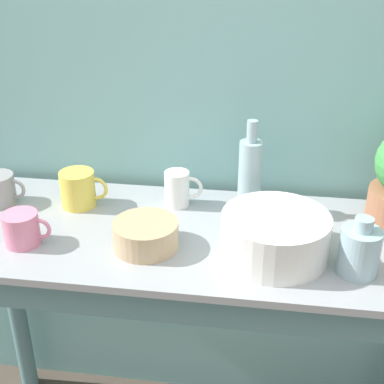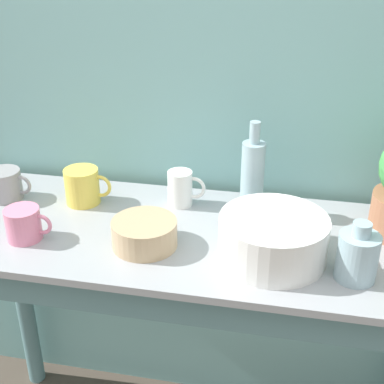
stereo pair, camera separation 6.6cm
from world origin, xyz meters
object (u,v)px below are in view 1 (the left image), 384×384
mug_pink (22,229)px  mug_yellow (79,189)px  bowl_wash_large (275,236)px  bottle_tall (250,176)px  bottle_short (359,251)px  mug_white (178,188)px  bowl_small_tan (146,235)px

mug_pink → mug_yellow: (0.07, 0.22, 0.01)m
bowl_wash_large → mug_yellow: size_ratio=1.90×
mug_pink → bottle_tall: bearing=23.9°
bottle_short → mug_yellow: 0.78m
mug_yellow → mug_white: mug_yellow is taller
bottle_short → mug_pink: (-0.81, 0.01, -0.02)m
mug_yellow → bowl_small_tan: mug_yellow is taller
bottle_tall → mug_yellow: bearing=-176.6°
bowl_wash_large → mug_white: 0.35m
mug_pink → mug_yellow: size_ratio=0.90×
mug_yellow → bottle_short: bearing=-17.0°
bottle_tall → mug_pink: (-0.55, -0.24, -0.07)m
bottle_short → mug_pink: bottle_short is taller
bottle_short → mug_pink: bearing=179.3°
mug_yellow → mug_white: bearing=8.8°
bowl_wash_large → mug_pink: bowl_wash_large is taller
bottle_tall → mug_white: bearing=175.9°
bottle_short → mug_yellow: (-0.74, 0.23, -0.01)m
mug_pink → mug_yellow: 0.23m
mug_white → bowl_small_tan: bearing=-100.6°
mug_pink → mug_white: mug_white is taller
mug_yellow → mug_white: 0.28m
bottle_tall → bowl_wash_large: bearing=-71.0°
mug_pink → mug_white: (0.35, 0.26, 0.01)m
bowl_wash_large → bottle_short: bearing=-13.2°
mug_yellow → bowl_small_tan: bearing=-38.6°
bottle_tall → mug_pink: bottle_tall is taller
mug_white → bowl_small_tan: mug_white is taller
bottle_short → bowl_wash_large: bearing=166.8°
mug_white → mug_yellow: bearing=-171.2°
bottle_short → mug_white: bearing=149.8°
bowl_small_tan → bottle_short: bearing=-4.4°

